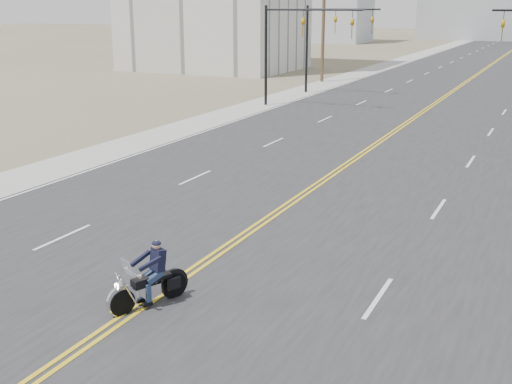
{
  "coord_description": "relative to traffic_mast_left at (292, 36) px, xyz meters",
  "views": [
    {
      "loc": [
        8.53,
        -10.29,
        6.92
      ],
      "look_at": [
        0.58,
        6.24,
        1.6
      ],
      "focal_mm": 45.0,
      "sensor_mm": 36.0,
      "label": 1
    }
  ],
  "objects": [
    {
      "name": "traffic_mast_left",
      "position": [
        0.0,
        0.0,
        0.0
      ],
      "size": [
        7.1,
        0.26,
        7.0
      ],
      "color": "black",
      "rests_on": "ground"
    },
    {
      "name": "ground_plane",
      "position": [
        8.98,
        -32.0,
        -4.94
      ],
      "size": [
        400.0,
        400.0,
        0.0
      ],
      "primitive_type": "plane",
      "color": "#776D56",
      "rests_on": "ground"
    },
    {
      "name": "traffic_mast_far",
      "position": [
        -0.33,
        8.0,
        -0.06
      ],
      "size": [
        6.1,
        0.26,
        7.0
      ],
      "color": "black",
      "rests_on": "ground"
    },
    {
      "name": "utility_pole_left",
      "position": [
        -3.52,
        16.0,
        0.54
      ],
      "size": [
        2.2,
        0.3,
        10.5
      ],
      "color": "brown",
      "rests_on": "ground"
    },
    {
      "name": "sidewalk_left",
      "position": [
        -2.52,
        38.0,
        -4.93
      ],
      "size": [
        3.0,
        200.0,
        0.01
      ],
      "primitive_type": "cube",
      "color": "#A5A5A0",
      "rests_on": "ground"
    },
    {
      "name": "road",
      "position": [
        8.98,
        38.0,
        -4.93
      ],
      "size": [
        20.0,
        200.0,
        0.01
      ],
      "primitive_type": "cube",
      "color": "#303033",
      "rests_on": "ground"
    },
    {
      "name": "haze_bldg_f",
      "position": [
        -41.02,
        98.0,
        3.06
      ],
      "size": [
        12.0,
        12.0,
        16.0
      ],
      "primitive_type": "cube",
      "color": "#ADB2B7",
      "rests_on": "ground"
    },
    {
      "name": "motorcyclist",
      "position": [
        9.12,
        -30.76,
        -4.14
      ],
      "size": [
        1.61,
        2.23,
        1.6
      ],
      "primitive_type": null,
      "rotation": [
        0.0,
        0.0,
        2.74
      ],
      "color": "black",
      "rests_on": "ground"
    }
  ]
}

